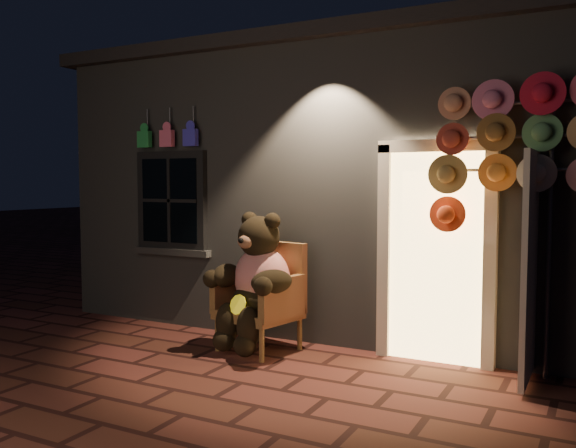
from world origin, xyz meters
The scene contains 5 objects.
ground centered at (0.00, 0.00, 0.00)m, with size 60.00×60.00×0.00m, color #5A2822.
shop_building centered at (0.00, 3.99, 1.74)m, with size 7.30×5.95×3.51m.
wicker_armchair centered at (-0.37, 1.07, 0.56)m, with size 0.90×0.85×1.13m.
teddy_bear centered at (-0.39, 0.93, 0.75)m, with size 1.01×0.88×1.42m.
hat_rack centered at (2.06, 1.28, 2.11)m, with size 1.53×0.22×2.71m.
Camera 1 is at (2.82, -4.49, 1.78)m, focal length 38.00 mm.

